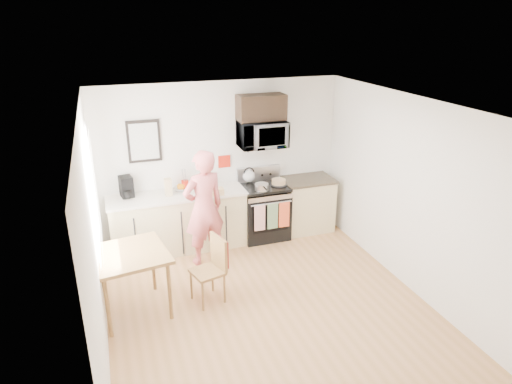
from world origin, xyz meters
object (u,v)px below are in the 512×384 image
object	(u,v)px
range	(264,212)
chair	(215,260)
person	(204,208)
dining_table	(129,260)
microwave	(262,134)
cake	(279,182)

from	to	relation	value
range	chair	xyz separation A→B (m)	(-1.22, -1.52, 0.14)
person	dining_table	distance (m)	1.50
microwave	chair	world-z (taller)	microwave
range	person	xyz separation A→B (m)	(-1.13, -0.53, 0.45)
range	cake	world-z (taller)	range
microwave	cake	size ratio (longest dim) A/B	2.72
range	dining_table	bearing A→B (deg)	-147.12
range	cake	bearing A→B (deg)	-13.62
person	chair	size ratio (longest dim) A/B	1.98
microwave	cake	world-z (taller)	microwave
range	microwave	distance (m)	1.33
range	cake	xyz separation A→B (m)	(0.24, -0.06, 0.53)
range	dining_table	world-z (taller)	range
range	microwave	xyz separation A→B (m)	(-0.00, 0.10, 1.32)
dining_table	cake	size ratio (longest dim) A/B	3.19
cake	dining_table	bearing A→B (deg)	-150.63
range	microwave	size ratio (longest dim) A/B	1.53
dining_table	microwave	bearing A→B (deg)	34.69
microwave	person	world-z (taller)	microwave
chair	cake	xyz separation A→B (m)	(1.45, 1.46, 0.39)
range	person	world-z (taller)	person
range	cake	distance (m)	0.59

